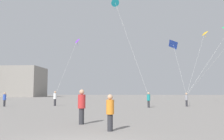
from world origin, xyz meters
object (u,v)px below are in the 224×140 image
(person_in_blue, at_px, (5,99))
(person_in_orange, at_px, (110,111))
(kite_cobalt_delta, at_px, (174,45))
(building_centre_hall, at_px, (23,82))
(person_in_red, at_px, (82,105))
(person_in_white, at_px, (55,98))
(kite_cyan_diamond, at_px, (115,4))
(kite_violet_diamond, at_px, (77,41))
(person_in_grey, at_px, (186,99))
(kite_amber_diamond, at_px, (205,34))
(person_in_teal, at_px, (149,99))

(person_in_blue, bearing_deg, person_in_orange, 86.88)
(kite_cobalt_delta, bearing_deg, building_centre_hall, 128.78)
(person_in_red, height_order, person_in_white, person_in_white)
(kite_cobalt_delta, xyz_separation_m, building_centre_hall, (-44.83, 55.80, -2.27))
(person_in_blue, relative_size, kite_cyan_diamond, 0.14)
(person_in_orange, relative_size, kite_violet_diamond, 0.18)
(person_in_grey, distance_m, person_in_white, 16.11)
(building_centre_hall, bearing_deg, person_in_orange, -63.44)
(person_in_blue, xyz_separation_m, kite_amber_diamond, (26.71, 9.00, 9.85))
(person_in_teal, xyz_separation_m, person_in_orange, (-3.24, -15.85, -0.05))
(kite_amber_diamond, relative_size, building_centre_hall, 0.71)
(person_in_teal, bearing_deg, kite_cobalt_delta, -152.14)
(kite_amber_diamond, relative_size, kite_cyan_diamond, 0.81)
(person_in_orange, distance_m, kite_violet_diamond, 27.17)
(person_in_white, xyz_separation_m, kite_violet_diamond, (1.33, 6.27, 8.57))
(person_in_teal, distance_m, person_in_white, 11.68)
(person_in_blue, bearing_deg, person_in_grey, 141.36)
(person_in_blue, bearing_deg, kite_cobalt_delta, 146.21)
(person_in_white, height_order, kite_cobalt_delta, kite_cobalt_delta)
(kite_amber_diamond, bearing_deg, person_in_teal, -134.29)
(person_in_orange, xyz_separation_m, building_centre_hall, (-37.85, 75.73, 4.70))
(building_centre_hall, bearing_deg, kite_cyan_diamond, -56.84)
(kite_amber_diamond, bearing_deg, person_in_grey, -123.32)
(person_in_red, distance_m, kite_violet_diamond, 24.83)
(kite_amber_diamond, bearing_deg, person_in_white, -160.95)
(person_in_teal, relative_size, kite_cyan_diamond, 0.14)
(person_in_orange, distance_m, person_in_red, 2.67)
(person_in_blue, height_order, kite_cyan_diamond, kite_cyan_diamond)
(person_in_red, bearing_deg, kite_cobalt_delta, 141.85)
(person_in_blue, height_order, building_centre_hall, building_centre_hall)
(person_in_teal, relative_size, building_centre_hall, 0.12)
(kite_violet_diamond, relative_size, building_centre_hall, 0.62)
(person_in_teal, bearing_deg, person_in_white, -33.08)
(person_in_grey, distance_m, kite_cyan_diamond, 14.85)
(kite_violet_diamond, bearing_deg, person_in_teal, -41.84)
(person_in_orange, height_order, person_in_red, person_in_red)
(person_in_teal, height_order, person_in_grey, person_in_teal)
(person_in_blue, xyz_separation_m, kite_cobalt_delta, (20.68, 3.08, 6.92))
(kite_amber_diamond, bearing_deg, person_in_blue, -161.38)
(kite_amber_diamond, bearing_deg, building_centre_hall, 135.56)
(person_in_teal, height_order, person_in_white, person_in_white)
(person_in_white, distance_m, kite_violet_diamond, 10.70)
(person_in_red, xyz_separation_m, kite_cyan_diamond, (1.11, 16.54, 12.04))
(person_in_red, xyz_separation_m, kite_amber_diamond, (14.66, 23.76, 9.76))
(person_in_red, relative_size, kite_cyan_diamond, 0.15)
(person_in_red, height_order, kite_cobalt_delta, kite_cobalt_delta)
(kite_cobalt_delta, relative_size, building_centre_hall, 0.50)
(person_in_teal, relative_size, person_in_grey, 1.03)
(person_in_white, relative_size, kite_cyan_diamond, 0.15)
(person_in_red, distance_m, kite_amber_diamond, 29.57)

